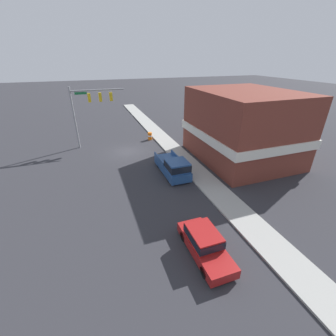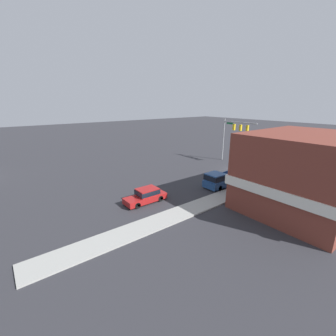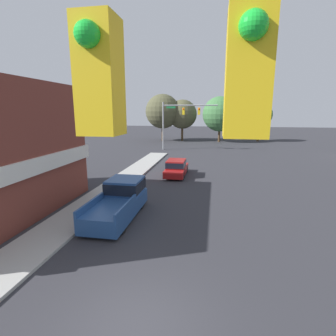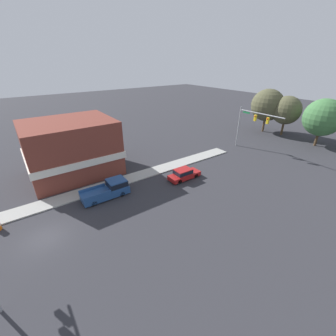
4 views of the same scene
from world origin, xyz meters
name	(u,v)px [view 3 (image 3 of 4)]	position (x,y,z in m)	size (l,w,h in m)	color
ground_plane	(135,327)	(0.00, 0.00, 0.00)	(200.00, 200.00, 0.00)	#2D2D33
far_signal_assembly	(180,115)	(-3.37, 34.22, 5.33)	(8.31, 0.49, 7.29)	gray
car_lead	(176,167)	(-1.42, 17.68, 0.79)	(1.76, 4.61, 1.52)	black
pickup_truck_parked	(120,199)	(-3.26, 7.73, 0.95)	(2.08, 5.53, 1.93)	black
backdrop_tree_left_far	(163,111)	(-8.47, 46.61, 5.88)	(6.82, 6.82, 9.29)	#4C3823
backdrop_tree_left_mid	(182,114)	(-4.60, 47.63, 5.30)	(5.82, 5.82, 8.23)	#4C3823
backdrop_tree_center	(220,114)	(2.85, 46.48, 5.38)	(6.69, 6.69, 8.74)	#4C3823
backdrop_tree_right_mid	(259,115)	(10.50, 48.80, 5.22)	(4.94, 4.94, 7.71)	#4C3823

